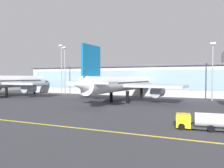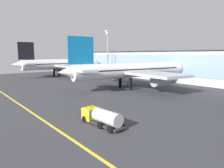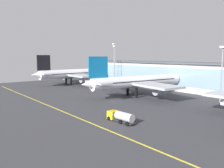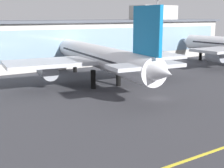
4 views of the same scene
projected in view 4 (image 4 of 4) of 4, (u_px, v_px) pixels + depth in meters
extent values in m
plane|color=#38383D|center=(157.00, 99.00, 60.25)|extent=(185.98, 185.98, 0.00)
cube|color=beige|center=(60.00, 45.00, 97.55)|extent=(132.84, 12.00, 13.77)
cube|color=#84A3BC|center=(68.00, 44.00, 92.43)|extent=(127.53, 0.20, 8.81)
cube|color=#4C515B|center=(59.00, 21.00, 95.98)|extent=(135.84, 14.00, 0.80)
cube|color=beige|center=(153.00, 14.00, 118.07)|extent=(16.00, 10.00, 6.00)
cylinder|color=black|center=(93.00, 79.00, 68.12)|extent=(1.10, 1.10, 4.19)
cylinder|color=black|center=(118.00, 77.00, 70.80)|extent=(1.10, 1.10, 4.19)
cylinder|color=black|center=(75.00, 65.00, 88.22)|extent=(1.10, 1.10, 4.19)
cylinder|color=white|center=(99.00, 57.00, 71.76)|extent=(10.66, 46.71, 5.24)
cone|color=white|center=(67.00, 47.00, 93.53)|extent=(5.50, 5.27, 4.98)
cone|color=white|center=(161.00, 72.00, 49.68)|extent=(5.10, 6.25, 4.45)
cube|color=#84A3BC|center=(70.00, 45.00, 90.32)|extent=(4.33, 4.10, 1.57)
cube|color=black|center=(99.00, 55.00, 71.68)|extent=(9.84, 39.35, 0.42)
cube|color=#B7BAC1|center=(99.00, 59.00, 71.90)|extent=(43.74, 16.09, 0.84)
cylinder|color=#999EA8|center=(47.00, 71.00, 68.71)|extent=(4.35, 6.42, 3.67)
cylinder|color=#999EA8|center=(139.00, 64.00, 78.92)|extent=(4.35, 6.42, 3.67)
cube|color=#0F6BA8|center=(147.00, 31.00, 52.35)|extent=(1.61, 8.37, 8.38)
cube|color=#B7BAC1|center=(146.00, 66.00, 53.65)|extent=(14.18, 6.68, 0.67)
cylinder|color=black|center=(200.00, 55.00, 112.43)|extent=(1.10, 1.10, 4.14)
cone|color=silver|center=(187.00, 41.00, 116.82)|extent=(5.05, 4.80, 4.92)
cube|color=#84A3BC|center=(194.00, 39.00, 114.01)|extent=(3.99, 3.73, 1.55)
cylinder|color=#999EA8|center=(216.00, 56.00, 94.58)|extent=(3.78, 5.60, 3.62)
cylinder|color=gray|center=(157.00, 33.00, 98.31)|extent=(0.44, 0.44, 20.77)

